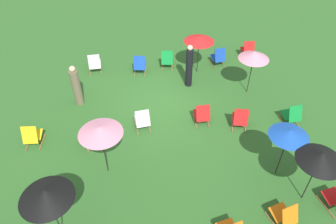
{
  "coord_description": "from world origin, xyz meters",
  "views": [
    {
      "loc": [
        1.28,
        9.32,
        7.78
      ],
      "look_at": [
        0.0,
        1.2,
        0.5
      ],
      "focal_mm": 33.86,
      "sensor_mm": 36.0,
      "label": 1
    }
  ],
  "objects_px": {
    "deckchair_0": "(142,120)",
    "deckchair_14": "(91,136)",
    "deckchair_8": "(140,65)",
    "deckchair_12": "(292,115)",
    "umbrella_1": "(100,130)",
    "umbrella_0": "(199,39)",
    "deckchair_6": "(218,57)",
    "umbrella_4": "(254,55)",
    "umbrella_2": "(321,157)",
    "person_0": "(76,87)",
    "umbrella_3": "(289,133)",
    "deckchair_13": "(240,119)",
    "person_1": "(189,67)",
    "deckchair_3": "(248,50)",
    "umbrella_5": "(46,194)",
    "deckchair_9": "(285,215)",
    "deckchair_2": "(32,136)",
    "deckchair_11": "(202,115)",
    "deckchair_4": "(167,60)",
    "deckchair_1": "(95,64)"
  },
  "relations": [
    {
      "from": "deckchair_0",
      "to": "deckchair_14",
      "type": "distance_m",
      "value": 1.79
    },
    {
      "from": "deckchair_8",
      "to": "deckchair_12",
      "type": "distance_m",
      "value": 6.39
    },
    {
      "from": "umbrella_1",
      "to": "umbrella_0",
      "type": "bearing_deg",
      "value": -128.84
    },
    {
      "from": "deckchair_6",
      "to": "umbrella_4",
      "type": "xyz_separation_m",
      "value": [
        -0.62,
        2.1,
        1.3
      ]
    },
    {
      "from": "umbrella_2",
      "to": "person_0",
      "type": "distance_m",
      "value": 8.36
    },
    {
      "from": "deckchair_6",
      "to": "deckchair_12",
      "type": "height_order",
      "value": "same"
    },
    {
      "from": "umbrella_1",
      "to": "umbrella_3",
      "type": "relative_size",
      "value": 1.02
    },
    {
      "from": "deckchair_13",
      "to": "deckchair_14",
      "type": "distance_m",
      "value": 5.06
    },
    {
      "from": "umbrella_3",
      "to": "person_1",
      "type": "height_order",
      "value": "person_1"
    },
    {
      "from": "person_1",
      "to": "deckchair_3",
      "type": "bearing_deg",
      "value": 175.62
    },
    {
      "from": "deckchair_14",
      "to": "umbrella_5",
      "type": "relative_size",
      "value": 0.47
    },
    {
      "from": "deckchair_12",
      "to": "umbrella_4",
      "type": "distance_m",
      "value": 2.53
    },
    {
      "from": "deckchair_12",
      "to": "deckchair_6",
      "type": "bearing_deg",
      "value": -73.79
    },
    {
      "from": "deckchair_8",
      "to": "umbrella_5",
      "type": "height_order",
      "value": "umbrella_5"
    },
    {
      "from": "deckchair_9",
      "to": "umbrella_0",
      "type": "height_order",
      "value": "umbrella_0"
    },
    {
      "from": "deckchair_2",
      "to": "deckchair_9",
      "type": "bearing_deg",
      "value": 156.39
    },
    {
      "from": "deckchair_9",
      "to": "deckchair_12",
      "type": "relative_size",
      "value": 1.02
    },
    {
      "from": "deckchair_11",
      "to": "person_1",
      "type": "bearing_deg",
      "value": -89.29
    },
    {
      "from": "deckchair_4",
      "to": "umbrella_2",
      "type": "xyz_separation_m",
      "value": [
        -2.74,
        7.22,
        1.4
      ]
    },
    {
      "from": "umbrella_3",
      "to": "umbrella_4",
      "type": "relative_size",
      "value": 1.0
    },
    {
      "from": "umbrella_2",
      "to": "deckchair_4",
      "type": "bearing_deg",
      "value": -69.2
    },
    {
      "from": "deckchair_6",
      "to": "person_0",
      "type": "distance_m",
      "value": 6.21
    },
    {
      "from": "umbrella_0",
      "to": "umbrella_1",
      "type": "xyz_separation_m",
      "value": [
        3.89,
        4.83,
        0.16
      ]
    },
    {
      "from": "deckchair_12",
      "to": "umbrella_3",
      "type": "xyz_separation_m",
      "value": [
        1.4,
        2.03,
        1.33
      ]
    },
    {
      "from": "umbrella_3",
      "to": "deckchair_14",
      "type": "bearing_deg",
      "value": -20.58
    },
    {
      "from": "deckchair_3",
      "to": "person_0",
      "type": "relative_size",
      "value": 0.5
    },
    {
      "from": "umbrella_0",
      "to": "umbrella_5",
      "type": "height_order",
      "value": "umbrella_5"
    },
    {
      "from": "umbrella_4",
      "to": "person_1",
      "type": "distance_m",
      "value": 2.5
    },
    {
      "from": "deckchair_3",
      "to": "umbrella_0",
      "type": "relative_size",
      "value": 0.49
    },
    {
      "from": "deckchair_0",
      "to": "deckchair_14",
      "type": "height_order",
      "value": "same"
    },
    {
      "from": "deckchair_13",
      "to": "umbrella_3",
      "type": "relative_size",
      "value": 0.47
    },
    {
      "from": "deckchair_11",
      "to": "umbrella_3",
      "type": "bearing_deg",
      "value": 124.59
    },
    {
      "from": "deckchair_14",
      "to": "umbrella_2",
      "type": "distance_m",
      "value": 6.77
    },
    {
      "from": "deckchair_2",
      "to": "deckchair_0",
      "type": "bearing_deg",
      "value": -170.39
    },
    {
      "from": "deckchair_2",
      "to": "deckchair_3",
      "type": "distance_m",
      "value": 9.71
    },
    {
      "from": "deckchair_2",
      "to": "deckchair_6",
      "type": "bearing_deg",
      "value": -146.63
    },
    {
      "from": "deckchair_1",
      "to": "deckchair_6",
      "type": "height_order",
      "value": "same"
    },
    {
      "from": "deckchair_8",
      "to": "deckchair_12",
      "type": "height_order",
      "value": "same"
    },
    {
      "from": "person_1",
      "to": "umbrella_1",
      "type": "bearing_deg",
      "value": 16.79
    },
    {
      "from": "deckchair_14",
      "to": "umbrella_5",
      "type": "distance_m",
      "value": 3.34
    },
    {
      "from": "umbrella_5",
      "to": "deckchair_13",
      "type": "bearing_deg",
      "value": -152.19
    },
    {
      "from": "deckchair_3",
      "to": "deckchair_9",
      "type": "height_order",
      "value": "same"
    },
    {
      "from": "deckchair_8",
      "to": "umbrella_3",
      "type": "relative_size",
      "value": 0.46
    },
    {
      "from": "deckchair_2",
      "to": "umbrella_0",
      "type": "xyz_separation_m",
      "value": [
        -6.27,
        -3.32,
        1.2
      ]
    },
    {
      "from": "deckchair_8",
      "to": "umbrella_3",
      "type": "bearing_deg",
      "value": 131.73
    },
    {
      "from": "person_0",
      "to": "umbrella_4",
      "type": "bearing_deg",
      "value": -84.37
    },
    {
      "from": "umbrella_2",
      "to": "umbrella_0",
      "type": "bearing_deg",
      "value": -77.08
    },
    {
      "from": "deckchair_4",
      "to": "umbrella_4",
      "type": "relative_size",
      "value": 0.46
    },
    {
      "from": "person_1",
      "to": "umbrella_3",
      "type": "bearing_deg",
      "value": 76.51
    },
    {
      "from": "deckchair_2",
      "to": "deckchair_12",
      "type": "relative_size",
      "value": 1.0
    }
  ]
}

